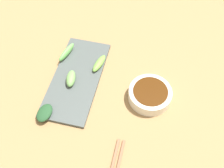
# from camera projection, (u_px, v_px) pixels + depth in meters

# --- Properties ---
(tabletop) EXTENTS (2.10, 2.10, 0.02)m
(tabletop) POSITION_uv_depth(u_px,v_px,m) (112.00, 92.00, 0.97)
(tabletop) COLOR #967349
(tabletop) RESTS_ON ground
(sauce_bowl) EXTENTS (0.15, 0.15, 0.04)m
(sauce_bowl) POSITION_uv_depth(u_px,v_px,m) (150.00, 95.00, 0.92)
(sauce_bowl) COLOR silver
(sauce_bowl) RESTS_ON tabletop
(serving_plate) EXTENTS (0.16, 0.36, 0.01)m
(serving_plate) POSITION_uv_depth(u_px,v_px,m) (77.00, 78.00, 0.98)
(serving_plate) COLOR #474F4E
(serving_plate) RESTS_ON tabletop
(broccoli_stalk_0) EXTENTS (0.04, 0.07, 0.03)m
(broccoli_stalk_0) POSITION_uv_depth(u_px,v_px,m) (71.00, 78.00, 0.96)
(broccoli_stalk_0) COLOR #6CA154
(broccoli_stalk_0) RESTS_ON serving_plate
(broccoli_stalk_1) EXTENTS (0.04, 0.10, 0.03)m
(broccoli_stalk_1) POSITION_uv_depth(u_px,v_px,m) (67.00, 52.00, 1.03)
(broccoli_stalk_1) COLOR #67B654
(broccoli_stalk_1) RESTS_ON serving_plate
(broccoli_stalk_2) EXTENTS (0.05, 0.09, 0.02)m
(broccoli_stalk_2) POSITION_uv_depth(u_px,v_px,m) (99.00, 63.00, 1.00)
(broccoli_stalk_2) COLOR #6EA242
(broccoli_stalk_2) RESTS_ON serving_plate
(broccoli_leafy_3) EXTENTS (0.05, 0.07, 0.02)m
(broccoli_leafy_3) POSITION_uv_depth(u_px,v_px,m) (45.00, 113.00, 0.89)
(broccoli_leafy_3) COLOR #224927
(broccoli_leafy_3) RESTS_ON serving_plate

